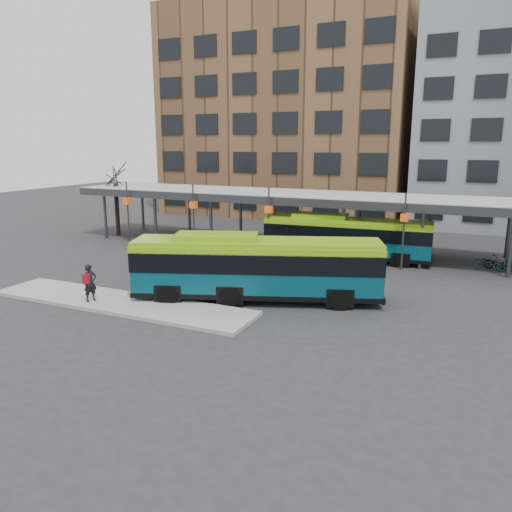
{
  "coord_description": "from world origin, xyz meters",
  "views": [
    {
      "loc": [
        10.25,
        -21.48,
        7.75
      ],
      "look_at": [
        -0.59,
        2.31,
        1.8
      ],
      "focal_mm": 35.0,
      "sensor_mm": 36.0,
      "label": 1
    }
  ],
  "objects_px": {
    "tree": "(117,207)",
    "bus_rear": "(346,236)",
    "bus_front": "(256,266)",
    "pedestrian": "(90,283)"
  },
  "relations": [
    {
      "from": "tree",
      "to": "bus_rear",
      "type": "bearing_deg",
      "value": -2.44
    },
    {
      "from": "tree",
      "to": "bus_rear",
      "type": "xyz_separation_m",
      "value": [
        20.05,
        -0.85,
        -0.85
      ]
    },
    {
      "from": "tree",
      "to": "bus_front",
      "type": "relative_size",
      "value": 0.45
    },
    {
      "from": "bus_front",
      "to": "bus_rear",
      "type": "relative_size",
      "value": 1.1
    },
    {
      "from": "tree",
      "to": "pedestrian",
      "type": "relative_size",
      "value": 3.04
    },
    {
      "from": "tree",
      "to": "pedestrian",
      "type": "distance_m",
      "value": 19.28
    },
    {
      "from": "tree",
      "to": "bus_front",
      "type": "bearing_deg",
      "value": -32.4
    },
    {
      "from": "bus_front",
      "to": "bus_rear",
      "type": "bearing_deg",
      "value": 60.55
    },
    {
      "from": "tree",
      "to": "pedestrian",
      "type": "xyz_separation_m",
      "value": [
        11.23,
        -15.61,
        -1.32
      ]
    },
    {
      "from": "bus_rear",
      "to": "pedestrian",
      "type": "relative_size",
      "value": 6.07
    }
  ]
}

